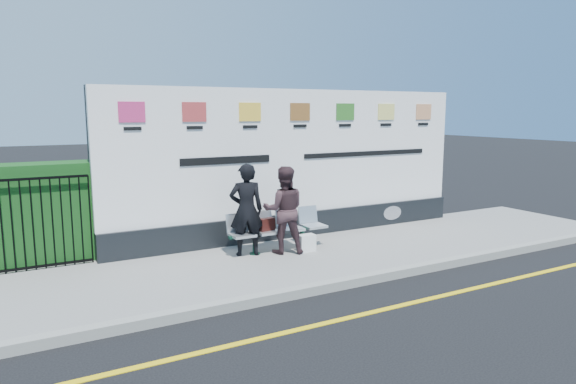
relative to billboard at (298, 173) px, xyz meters
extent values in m
plane|color=black|center=(-0.50, -3.85, -1.42)|extent=(80.00, 80.00, 0.00)
cube|color=gray|center=(-0.50, -1.35, -1.36)|extent=(14.00, 3.00, 0.12)
cube|color=gray|center=(-0.50, -2.85, -1.35)|extent=(14.00, 0.18, 0.14)
cube|color=yellow|center=(-0.50, -3.85, -1.42)|extent=(14.00, 0.10, 0.01)
cube|color=black|center=(0.00, 0.00, -1.05)|extent=(8.00, 0.30, 0.50)
cube|color=white|center=(0.00, 0.00, 0.45)|extent=(8.00, 0.14, 2.50)
cube|color=#154817|center=(-5.08, 0.45, -0.45)|extent=(2.35, 0.70, 1.70)
imported|color=black|center=(-1.55, -0.85, -0.47)|extent=(0.69, 0.55, 1.66)
imported|color=#3D272C|center=(-0.88, -1.03, -0.50)|extent=(0.95, 0.86, 1.59)
cube|color=black|center=(-1.15, -0.87, -0.78)|extent=(0.30, 0.17, 0.23)
cube|color=white|center=(-0.48, -1.16, -1.14)|extent=(0.31, 0.19, 0.31)
camera|label=1|loc=(-5.22, -9.06, 1.26)|focal=32.00mm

